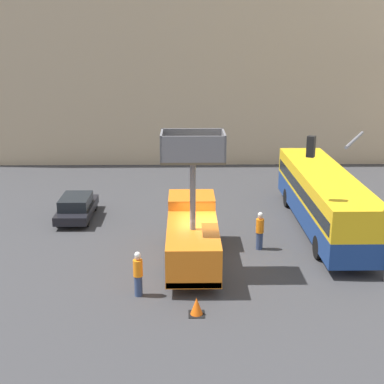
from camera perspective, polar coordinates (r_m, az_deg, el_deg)
name	(u,v)px	position (r m, az deg, el deg)	size (l,w,h in m)	color
ground_plane	(206,263)	(24.56, 1.51, -7.58)	(120.00, 120.00, 0.00)	#38383A
building_backdrop_far	(195,25)	(46.29, 0.35, 17.36)	(44.00, 10.00, 21.31)	tan
utility_truck	(192,232)	(24.05, 0.03, -4.27)	(2.59, 6.86, 6.23)	orange
city_bus	(323,196)	(28.89, 13.85, -0.43)	(2.56, 12.47, 3.09)	navy
traffic_light_pole	(363,181)	(23.05, 17.83, 1.09)	(3.44, 3.19, 6.20)	slate
road_worker_near_truck	(138,274)	(21.41, -5.77, -8.68)	(0.38, 0.38, 1.88)	navy
road_worker_directing	(260,231)	(25.91, 7.24, -4.11)	(0.38, 0.38, 1.88)	navy
traffic_cone_near_truck	(197,307)	(20.25, 0.49, -12.14)	(0.60, 0.60, 0.69)	black
parked_car_curbside	(77,207)	(30.65, -12.21, -1.56)	(1.78, 4.31, 1.35)	black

